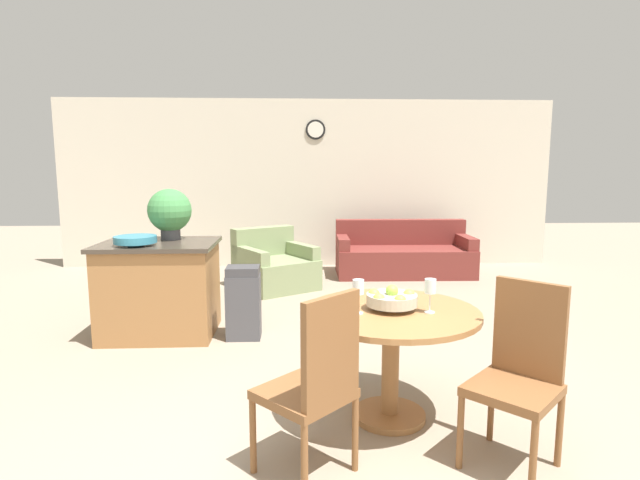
% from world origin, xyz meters
% --- Properties ---
extents(wall_back, '(8.00, 0.09, 2.70)m').
position_xyz_m(wall_back, '(0.00, 6.03, 1.35)').
color(wall_back, beige).
rests_on(wall_back, ground_plane).
extents(dining_table, '(1.11, 1.11, 0.73)m').
position_xyz_m(dining_table, '(0.40, 0.85, 0.56)').
color(dining_table, '#9E6B3D').
rests_on(dining_table, ground_plane).
extents(dining_chair_near_left, '(0.59, 0.59, 1.00)m').
position_xyz_m(dining_chair_near_left, '(-0.11, 0.24, 0.54)').
color(dining_chair_near_left, brown).
rests_on(dining_chair_near_left, ground_plane).
extents(dining_chair_near_right, '(0.59, 0.59, 1.00)m').
position_xyz_m(dining_chair_near_right, '(1.00, 0.34, 0.54)').
color(dining_chair_near_right, brown).
rests_on(dining_chair_near_right, ground_plane).
extents(fruit_bowl, '(0.32, 0.32, 0.16)m').
position_xyz_m(fruit_bowl, '(0.40, 0.85, 0.80)').
color(fruit_bowl, '#B7B29E').
rests_on(fruit_bowl, dining_table).
extents(wine_glass_left, '(0.07, 0.07, 0.21)m').
position_xyz_m(wine_glass_left, '(0.18, 0.77, 0.88)').
color(wine_glass_left, silver).
rests_on(wine_glass_left, dining_table).
extents(wine_glass_right, '(0.07, 0.07, 0.21)m').
position_xyz_m(wine_glass_right, '(0.62, 0.77, 0.88)').
color(wine_glass_right, silver).
rests_on(wine_glass_right, dining_table).
extents(kitchen_island, '(1.09, 0.85, 0.91)m').
position_xyz_m(kitchen_island, '(-1.52, 2.60, 0.46)').
color(kitchen_island, '#9E6B3D').
rests_on(kitchen_island, ground_plane).
extents(teal_bowl, '(0.38, 0.38, 0.09)m').
position_xyz_m(teal_bowl, '(-1.67, 2.40, 0.96)').
color(teal_bowl, teal).
rests_on(teal_bowl, kitchen_island).
extents(potted_plant, '(0.42, 0.42, 0.50)m').
position_xyz_m(potted_plant, '(-1.44, 2.78, 1.18)').
color(potted_plant, '#4C4C51').
rests_on(potted_plant, kitchen_island).
extents(trash_bin, '(0.32, 0.26, 0.69)m').
position_xyz_m(trash_bin, '(-0.70, 2.45, 0.34)').
color(trash_bin, '#47474C').
rests_on(trash_bin, ground_plane).
extents(couch, '(2.03, 0.92, 0.81)m').
position_xyz_m(couch, '(1.42, 5.21, 0.28)').
color(couch, maroon).
rests_on(couch, ground_plane).
extents(armchair, '(1.24, 1.25, 0.79)m').
position_xyz_m(armchair, '(-0.50, 4.46, 0.27)').
color(armchair, gray).
rests_on(armchair, ground_plane).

